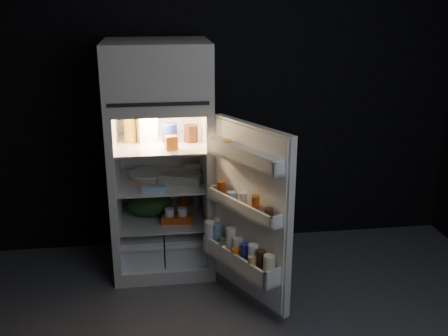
{
  "coord_description": "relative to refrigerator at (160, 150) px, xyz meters",
  "views": [
    {
      "loc": [
        -0.57,
        -2.55,
        2.1
      ],
      "look_at": [
        -0.09,
        1.0,
        0.9
      ],
      "focal_mm": 42.0,
      "sensor_mm": 36.0,
      "label": 1
    }
  ],
  "objects": [
    {
      "name": "wall_back",
      "position": [
        0.54,
        0.38,
        0.39
      ],
      "size": [
        4.0,
        0.0,
        2.7
      ],
      "primitive_type": "cube",
      "color": "black",
      "rests_on": "ground"
    },
    {
      "name": "refrigerator",
      "position": [
        0.0,
        0.0,
        0.0
      ],
      "size": [
        0.76,
        0.71,
        1.78
      ],
      "color": "silver",
      "rests_on": "ground"
    },
    {
      "name": "fridge_door",
      "position": [
        0.56,
        -0.7,
        -0.28
      ],
      "size": [
        0.52,
        0.72,
        1.22
      ],
      "color": "silver",
      "rests_on": "ground"
    },
    {
      "name": "milk_jug",
      "position": [
        -0.1,
        0.04,
        0.19
      ],
      "size": [
        0.19,
        0.19,
        0.24
      ],
      "primitive_type": "cube",
      "rotation": [
        0.0,
        0.0,
        0.36
      ],
      "color": "white",
      "rests_on": "refrigerator"
    },
    {
      "name": "mayo_jar",
      "position": [
        0.08,
        -0.01,
        0.14
      ],
      "size": [
        0.13,
        0.13,
        0.14
      ],
      "primitive_type": "cylinder",
      "rotation": [
        0.0,
        0.0,
        -0.1
      ],
      "color": "#1B2595",
      "rests_on": "refrigerator"
    },
    {
      "name": "jam_jar",
      "position": [
        0.24,
        -0.03,
        0.14
      ],
      "size": [
        0.13,
        0.13,
        0.13
      ],
      "primitive_type": "cylinder",
      "rotation": [
        0.0,
        0.0,
        -0.26
      ],
      "color": "#321C0D",
      "rests_on": "refrigerator"
    },
    {
      "name": "amber_bottle",
      "position": [
        -0.22,
        0.01,
        0.18
      ],
      "size": [
        0.09,
        0.09,
        0.22
      ],
      "primitive_type": "cylinder",
      "rotation": [
        0.0,
        0.0,
        0.03
      ],
      "color": "#B9871D",
      "rests_on": "refrigerator"
    },
    {
      "name": "small_carton",
      "position": [
        0.08,
        -0.23,
        0.12
      ],
      "size": [
        0.1,
        0.08,
        0.1
      ],
      "primitive_type": "cube",
      "rotation": [
        0.0,
        0.0,
        0.26
      ],
      "color": "#D06118",
      "rests_on": "refrigerator"
    },
    {
      "name": "egg_carton",
      "position": [
        0.14,
        -0.12,
        -0.19
      ],
      "size": [
        0.34,
        0.23,
        0.07
      ],
      "primitive_type": "cube",
      "rotation": [
        0.0,
        0.0,
        -0.37
      ],
      "color": "#99988B",
      "rests_on": "refrigerator"
    },
    {
      "name": "pie",
      "position": [
        -0.1,
        0.04,
        -0.21
      ],
      "size": [
        0.4,
        0.4,
        0.04
      ],
      "primitive_type": "cylinder",
      "rotation": [
        0.0,
        0.0,
        0.38
      ],
      "color": "tan",
      "rests_on": "refrigerator"
    },
    {
      "name": "flat_package",
      "position": [
        -0.06,
        -0.26,
        -0.21
      ],
      "size": [
        0.18,
        0.1,
        0.04
      ],
      "primitive_type": "cube",
      "rotation": [
        0.0,
        0.0,
        -0.1
      ],
      "color": "#88AAD2",
      "rests_on": "refrigerator"
    },
    {
      "name": "wrapped_pkg",
      "position": [
        0.25,
        0.12,
        -0.2
      ],
      "size": [
        0.15,
        0.14,
        0.05
      ],
      "primitive_type": "cube",
      "rotation": [
        0.0,
        0.0,
        -0.21
      ],
      "color": "beige",
      "rests_on": "refrigerator"
    },
    {
      "name": "produce_bag",
      "position": [
        -0.1,
        0.01,
        -0.43
      ],
      "size": [
        0.43,
        0.4,
        0.2
      ],
      "primitive_type": "ellipsoid",
      "rotation": [
        0.0,
        0.0,
        0.32
      ],
      "color": "#193815",
      "rests_on": "refrigerator"
    },
    {
      "name": "yogurt_tray",
      "position": [
        0.11,
        -0.16,
        -0.5
      ],
      "size": [
        0.25,
        0.15,
        0.05
      ],
      "primitive_type": "cube",
      "rotation": [
        0.0,
        0.0,
        -0.09
      ],
      "color": "#B8480F",
      "rests_on": "refrigerator"
    },
    {
      "name": "small_can_red",
      "position": [
        0.17,
        0.16,
        -0.48
      ],
      "size": [
        0.08,
        0.08,
        0.09
      ],
      "primitive_type": "cylinder",
      "rotation": [
        0.0,
        0.0,
        0.17
      ],
      "color": "#B8480F",
      "rests_on": "refrigerator"
    },
    {
      "name": "small_can_silver",
      "position": [
        0.28,
        0.13,
        -0.48
      ],
      "size": [
        0.07,
        0.07,
        0.09
      ],
      "primitive_type": "cylinder",
      "rotation": [
        0.0,
        0.0,
        0.18
      ],
      "color": "silver",
      "rests_on": "refrigerator"
    }
  ]
}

